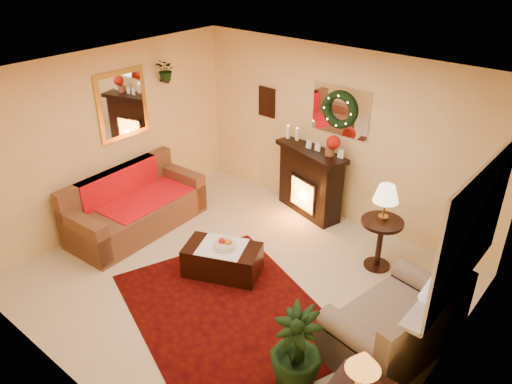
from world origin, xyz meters
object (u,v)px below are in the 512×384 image
Objects in this scene: loveseat at (395,316)px; side_table_round at (379,246)px; coffee_table at (223,260)px; fireplace at (310,181)px; sofa at (136,203)px.

loveseat is 1.46m from side_table_round.
coffee_table is (-1.47, -1.43, -0.12)m from side_table_round.
fireplace reaches higher than coffee_table.
sofa is 3.51m from side_table_round.
loveseat is (4.01, 0.23, -0.01)m from sofa.
sofa is 1.38× the size of loveseat.
sofa is at bearing 157.06° from coffee_table.
loveseat is at bearing -56.31° from side_table_round.
fireplace is at bearing 47.89° from sofa.
side_table_round is (3.20, 1.45, -0.10)m from sofa.
sofa is at bearing -113.59° from fireplace.
coffee_table is (0.05, -2.05, -0.34)m from fireplace.
side_table_round is (1.53, -0.61, -0.23)m from fireplace.
side_table_round is 2.06m from coffee_table.
sofa is 2.66m from fireplace.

